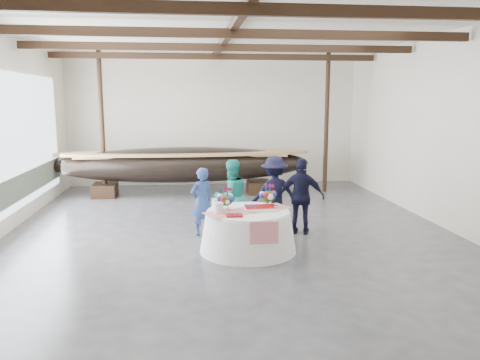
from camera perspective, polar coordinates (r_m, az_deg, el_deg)
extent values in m
cube|color=#3D3D42|center=(10.94, -1.28, -5.97)|extent=(10.00, 12.00, 0.01)
cube|color=silver|center=(16.53, -3.22, 7.27)|extent=(10.00, 0.02, 4.50)
cube|color=silver|center=(4.64, 5.37, 0.83)|extent=(10.00, 0.02, 4.50)
cube|color=silver|center=(12.07, 23.16, 5.58)|extent=(0.02, 12.00, 4.50)
cube|color=white|center=(10.64, -1.37, 18.05)|extent=(10.00, 12.00, 0.01)
cube|color=black|center=(7.16, 1.30, 20.08)|extent=(9.80, 0.12, 0.18)
cube|color=black|center=(9.62, -0.81, 17.43)|extent=(9.80, 0.12, 0.18)
cube|color=black|center=(12.09, -2.03, 15.85)|extent=(9.80, 0.12, 0.18)
cube|color=black|center=(14.57, -2.82, 14.81)|extent=(9.80, 0.12, 0.18)
cube|color=black|center=(10.62, -1.37, 17.41)|extent=(0.15, 11.76, 0.15)
cylinder|color=black|center=(14.86, -16.48, 6.61)|extent=(0.14, 0.14, 4.50)
cylinder|color=black|center=(15.30, 10.50, 6.92)|extent=(0.14, 0.14, 4.50)
cube|color=silver|center=(12.20, -25.69, 4.26)|extent=(0.02, 7.00, 3.20)
cube|color=#596654|center=(12.33, -25.27, -0.82)|extent=(0.02, 7.00, 0.60)
cube|color=black|center=(15.10, -16.13, -1.18)|extent=(0.70, 0.91, 0.40)
cube|color=black|center=(15.05, 2.32, -0.83)|extent=(0.70, 0.91, 0.40)
ellipsoid|color=black|center=(14.76, -6.98, 1.87)|extent=(8.05, 1.61, 1.11)
cube|color=#9E7A4C|center=(14.72, -7.00, 3.03)|extent=(6.44, 1.06, 0.06)
cone|color=white|center=(9.30, 0.98, -6.29)|extent=(1.91, 1.91, 0.79)
cylinder|color=white|center=(9.20, 0.99, -3.87)|extent=(1.62, 1.62, 0.04)
cube|color=red|center=(9.19, 0.99, -3.73)|extent=(1.83, 1.22, 0.01)
cube|color=white|center=(9.22, 2.49, -3.50)|extent=(0.60, 0.40, 0.07)
cylinder|color=white|center=(8.97, -2.63, -3.42)|extent=(0.18, 0.18, 0.21)
cylinder|color=white|center=(9.43, -2.89, -2.84)|extent=(0.18, 0.18, 0.18)
cube|color=maroon|center=(8.75, -0.68, -4.34)|extent=(0.30, 0.24, 0.03)
cone|color=silver|center=(9.15, 4.38, -3.46)|extent=(0.09, 0.09, 0.12)
imported|color=navy|center=(10.35, -4.70, -2.62)|extent=(0.66, 0.59, 1.51)
imported|color=teal|center=(10.40, -1.11, -2.06)|extent=(0.99, 0.88, 1.67)
imported|color=black|center=(10.74, 4.20, -1.63)|extent=(1.16, 0.74, 1.70)
imported|color=black|center=(10.44, 7.52, -2.02)|extent=(1.07, 0.71, 1.70)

